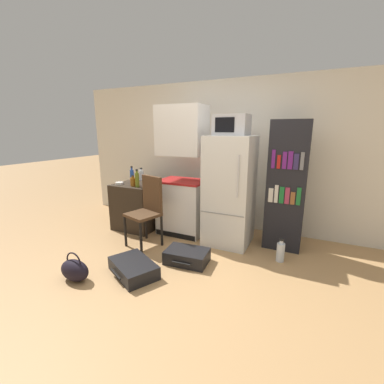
# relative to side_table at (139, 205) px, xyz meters

# --- Properties ---
(ground_plane) EXTENTS (24.00, 24.00, 0.00)m
(ground_plane) POSITION_rel_side_table_xyz_m (1.45, -1.24, -0.38)
(ground_plane) COLOR tan
(wall_back) EXTENTS (6.40, 0.10, 2.41)m
(wall_back) POSITION_rel_side_table_xyz_m (1.65, 0.76, 0.82)
(wall_back) COLOR silver
(wall_back) RESTS_ON ground_plane
(side_table) EXTENTS (0.68, 0.72, 0.76)m
(side_table) POSITION_rel_side_table_xyz_m (0.00, 0.00, 0.00)
(side_table) COLOR #2D2319
(side_table) RESTS_ON ground_plane
(kitchen_hutch) EXTENTS (0.72, 0.54, 1.98)m
(kitchen_hutch) POSITION_rel_side_table_xyz_m (0.79, 0.10, 0.55)
(kitchen_hutch) COLOR white
(kitchen_hutch) RESTS_ON ground_plane
(refrigerator) EXTENTS (0.64, 0.65, 1.55)m
(refrigerator) POSITION_rel_side_table_xyz_m (1.57, 0.05, 0.40)
(refrigerator) COLOR silver
(refrigerator) RESTS_ON ground_plane
(microwave) EXTENTS (0.45, 0.37, 0.28)m
(microwave) POSITION_rel_side_table_xyz_m (1.57, 0.05, 1.31)
(microwave) COLOR #B7B7BC
(microwave) RESTS_ON refrigerator
(bookshelf) EXTENTS (0.49, 0.32, 1.76)m
(bookshelf) POSITION_rel_side_table_xyz_m (2.31, 0.21, 0.50)
(bookshelf) COLOR black
(bookshelf) RESTS_ON ground_plane
(bottle_ketchup_red) EXTENTS (0.08, 0.08, 0.17)m
(bottle_ketchup_red) POSITION_rel_side_table_xyz_m (0.25, -0.14, 0.45)
(bottle_ketchup_red) COLOR #AD1914
(bottle_ketchup_red) RESTS_ON side_table
(bottle_amber_beer) EXTENTS (0.08, 0.08, 0.17)m
(bottle_amber_beer) POSITION_rel_side_table_xyz_m (0.07, -0.22, 0.45)
(bottle_amber_beer) COLOR brown
(bottle_amber_beer) RESTS_ON side_table
(bottle_olive_oil) EXTENTS (0.06, 0.06, 0.28)m
(bottle_olive_oil) POSITION_rel_side_table_xyz_m (0.17, -0.25, 0.50)
(bottle_olive_oil) COLOR #566619
(bottle_olive_oil) RESTS_ON side_table
(bottle_clear_short) EXTENTS (0.08, 0.08, 0.22)m
(bottle_clear_short) POSITION_rel_side_table_xyz_m (-0.12, 0.25, 0.47)
(bottle_clear_short) COLOR silver
(bottle_clear_short) RESTS_ON side_table
(bottle_blue_soda) EXTENTS (0.06, 0.06, 0.30)m
(bottle_blue_soda) POSITION_rel_side_table_xyz_m (-0.02, -0.13, 0.51)
(bottle_blue_soda) COLOR #1E47A3
(bottle_blue_soda) RESTS_ON side_table
(bowl) EXTENTS (0.13, 0.13, 0.04)m
(bowl) POSITION_rel_side_table_xyz_m (-0.22, -0.20, 0.40)
(bowl) COLOR silver
(bowl) RESTS_ON side_table
(chair) EXTENTS (0.50, 0.50, 0.99)m
(chair) POSITION_rel_side_table_xyz_m (0.55, -0.52, 0.20)
(chair) COLOR black
(chair) RESTS_ON ground_plane
(suitcase_large_flat) EXTENTS (0.55, 0.41, 0.16)m
(suitcase_large_flat) POSITION_rel_side_table_xyz_m (1.29, -0.77, -0.30)
(suitcase_large_flat) COLOR black
(suitcase_large_flat) RESTS_ON ground_plane
(suitcase_small_flat) EXTENTS (0.70, 0.61, 0.15)m
(suitcase_small_flat) POSITION_rel_side_table_xyz_m (0.86, -1.28, -0.30)
(suitcase_small_flat) COLOR black
(suitcase_small_flat) RESTS_ON ground_plane
(handbag) EXTENTS (0.36, 0.20, 0.33)m
(handbag) POSITION_rel_side_table_xyz_m (0.35, -1.66, -0.26)
(handbag) COLOR black
(handbag) RESTS_ON ground_plane
(water_bottle_front) EXTENTS (0.10, 0.10, 0.31)m
(water_bottle_front) POSITION_rel_side_table_xyz_m (2.35, -0.24, -0.25)
(water_bottle_front) COLOR silver
(water_bottle_front) RESTS_ON ground_plane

